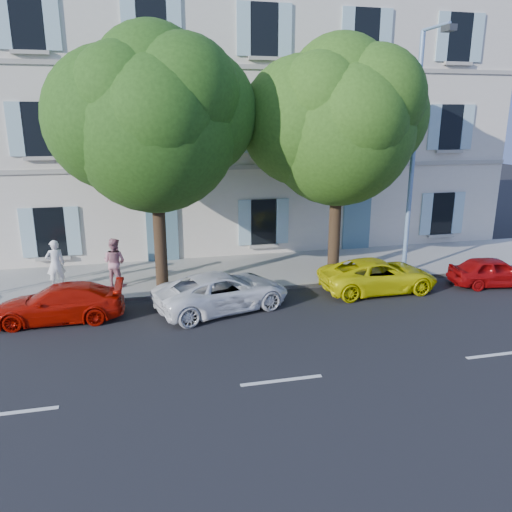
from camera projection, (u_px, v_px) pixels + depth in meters
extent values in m
plane|color=black|center=(246.00, 317.00, 15.60)|extent=(90.00, 90.00, 0.00)
cube|color=#A09E96|center=(223.00, 273.00, 19.75)|extent=(36.00, 4.50, 0.15)
cube|color=#9E998E|center=(233.00, 291.00, 17.71)|extent=(36.00, 0.16, 0.16)
cube|color=beige|center=(201.00, 118.00, 23.55)|extent=(28.00, 7.00, 12.00)
imported|color=#AC0F04|center=(59.00, 303.00, 15.23)|extent=(3.91, 1.68, 1.12)
imported|color=white|center=(222.00, 291.00, 16.11)|extent=(4.78, 3.15, 1.22)
imported|color=yellow|center=(378.00, 275.00, 17.82)|extent=(4.24, 2.01, 1.17)
imported|color=#980909|center=(494.00, 272.00, 18.38)|extent=(3.36, 1.76, 1.09)
cylinder|color=#3A2819|center=(160.00, 241.00, 17.34)|extent=(0.43, 0.43, 3.46)
ellipsoid|color=#2C5D18|center=(154.00, 128.00, 16.32)|extent=(5.53, 5.53, 6.09)
cylinder|color=#3A2819|center=(334.00, 231.00, 19.09)|extent=(0.45, 0.45, 3.38)
ellipsoid|color=#3B701C|center=(339.00, 130.00, 18.09)|extent=(5.49, 5.49, 6.04)
cylinder|color=#7293BF|center=(413.00, 159.00, 18.51)|extent=(0.18, 0.18, 8.80)
cylinder|color=#7293BF|center=(436.00, 27.00, 16.61)|extent=(0.14, 1.54, 0.11)
cube|color=#383A3D|center=(449.00, 28.00, 15.93)|extent=(0.28, 0.50, 0.20)
imported|color=white|center=(56.00, 264.00, 17.62)|extent=(0.72, 0.56, 1.76)
imported|color=#BD7985|center=(114.00, 262.00, 17.86)|extent=(1.07, 1.01, 1.76)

